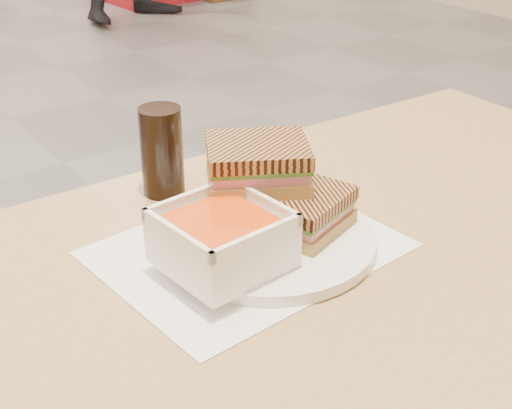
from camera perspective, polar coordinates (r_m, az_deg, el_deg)
main_table at (r=1.01m, az=6.06°, el=-8.81°), size 1.22×0.74×0.75m
tray_liner at (r=0.94m, az=-0.65°, el=-3.51°), size 0.38×0.31×0.00m
plate at (r=0.94m, az=0.96°, el=-2.74°), size 0.28×0.28×0.01m
soup_bowl at (r=0.86m, az=-2.67°, el=-2.85°), size 0.14×0.14×0.07m
panini_lower at (r=0.94m, az=3.83°, el=-0.48°), size 0.14×0.13×0.05m
panini_upper at (r=0.94m, az=0.14°, el=3.22°), size 0.17×0.16×0.06m
cola_glass at (r=1.06m, az=-7.40°, el=4.15°), size 0.06×0.06×0.13m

